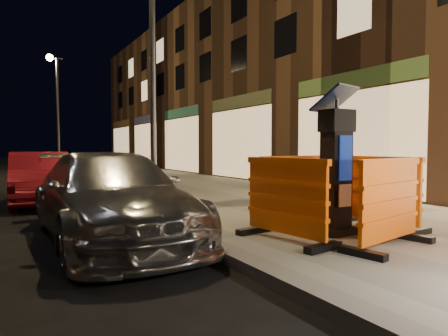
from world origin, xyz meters
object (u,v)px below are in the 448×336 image
barrier_kerbside (285,200)px  barrier_bldgside (379,192)px  barrier_front (390,203)px  car_silver (111,240)px  car_red (40,203)px  barrier_back (295,190)px  parking_kiosk (336,165)px

barrier_kerbside → barrier_bldgside: 1.90m
barrier_front → car_silver: (-2.88, 2.86, -0.73)m
barrier_front → barrier_bldgside: 1.34m
barrier_kerbside → car_red: (-2.53, 6.97, -0.73)m
barrier_bldgside → barrier_front: bearing=130.7°
barrier_back → car_red: 6.99m
barrier_front → car_silver: size_ratio=0.31×
parking_kiosk → barrier_back: size_ratio=1.40×
car_red → barrier_kerbside: bearing=-67.9°
barrier_bldgside → car_red: bearing=28.1°
parking_kiosk → barrier_bldgside: (0.95, 0.00, -0.46)m
barrier_kerbside → car_silver: barrier_kerbside is taller
barrier_bldgside → car_red: 8.29m
barrier_front → barrier_bldgside: size_ratio=1.00×
parking_kiosk → barrier_bldgside: 1.06m
barrier_front → barrier_back: (0.00, 1.90, 0.00)m
barrier_front → car_red: size_ratio=0.37×
parking_kiosk → barrier_front: bearing=-96.3°
car_red → barrier_bldgside: bearing=-55.4°
car_silver → barrier_front: bearing=-45.1°
barrier_back → parking_kiosk: bearing=-93.3°
barrier_bldgside → car_silver: barrier_bldgside is taller
barrier_kerbside → car_silver: bearing=37.0°
barrier_back → barrier_bldgside: 1.34m
barrier_front → barrier_kerbside: 1.34m
parking_kiosk → car_red: bearing=110.2°
barrier_front → car_silver: bearing=123.9°
barrier_front → barrier_back: size_ratio=1.00×
parking_kiosk → barrier_kerbside: 1.06m
barrier_kerbside → barrier_front: bearing=-143.3°
car_red → barrier_front: bearing=-64.1°
car_silver → car_red: bearing=96.5°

